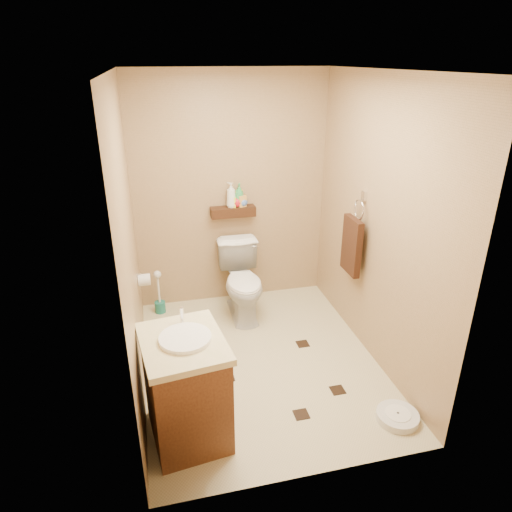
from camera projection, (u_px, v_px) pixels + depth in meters
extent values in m
plane|color=beige|center=(260.00, 361.00, 4.06)|extent=(2.50, 2.50, 0.00)
cube|color=#A0805B|center=(231.00, 193.00, 4.69)|extent=(2.00, 0.04, 2.40)
cube|color=#A0805B|center=(317.00, 316.00, 2.46)|extent=(2.00, 0.04, 2.40)
cube|color=#A0805B|center=(129.00, 246.00, 3.36)|extent=(0.04, 2.50, 2.40)
cube|color=#A0805B|center=(377.00, 225.00, 3.79)|extent=(0.04, 2.50, 2.40)
cube|color=silver|center=(261.00, 70.00, 3.09)|extent=(2.00, 2.50, 0.02)
cube|color=#38210F|center=(233.00, 212.00, 4.69)|extent=(0.46, 0.14, 0.10)
cube|color=black|center=(228.00, 378.00, 3.84)|extent=(0.11, 0.11, 0.01)
cube|color=black|center=(303.00, 344.00, 4.29)|extent=(0.11, 0.11, 0.01)
cube|color=black|center=(301.00, 414.00, 3.45)|extent=(0.11, 0.11, 0.01)
cube|color=black|center=(186.00, 339.00, 4.37)|extent=(0.11, 0.11, 0.01)
cube|color=black|center=(338.00, 390.00, 3.70)|extent=(0.11, 0.11, 0.01)
cube|color=black|center=(251.00, 323.00, 4.62)|extent=(0.11, 0.11, 0.01)
imported|color=white|center=(243.00, 282.00, 4.65)|extent=(0.43, 0.74, 0.75)
cube|color=brown|center=(186.00, 391.00, 3.14)|extent=(0.57, 0.67, 0.74)
cube|color=beige|center=(183.00, 343.00, 2.98)|extent=(0.61, 0.71, 0.05)
cylinder|color=white|center=(185.00, 339.00, 2.97)|extent=(0.34, 0.34, 0.05)
cylinder|color=silver|center=(182.00, 315.00, 3.13)|extent=(0.03, 0.03, 0.11)
cylinder|color=silver|center=(397.00, 417.00, 3.39)|extent=(0.39, 0.39, 0.06)
cylinder|color=white|center=(398.00, 413.00, 3.38)|extent=(0.19, 0.19, 0.01)
cylinder|color=#1A6B5F|center=(160.00, 307.00, 4.81)|extent=(0.11, 0.11, 0.12)
cylinder|color=silver|center=(159.00, 288.00, 4.72)|extent=(0.02, 0.02, 0.34)
sphere|color=silver|center=(157.00, 275.00, 4.66)|extent=(0.08, 0.08, 0.08)
cube|color=silver|center=(364.00, 196.00, 3.94)|extent=(0.03, 0.06, 0.08)
torus|color=silver|center=(359.00, 209.00, 3.98)|extent=(0.02, 0.19, 0.19)
cube|color=#391C11|center=(352.00, 246.00, 4.10)|extent=(0.06, 0.30, 0.52)
cylinder|color=silver|center=(144.00, 280.00, 4.19)|extent=(0.11, 0.11, 0.11)
cylinder|color=silver|center=(139.00, 274.00, 4.16)|extent=(0.04, 0.02, 0.02)
imported|color=white|center=(231.00, 195.00, 4.61)|extent=(0.14, 0.14, 0.26)
imported|color=#FFF935|center=(233.00, 199.00, 4.64)|extent=(0.09, 0.09, 0.16)
imported|color=red|center=(237.00, 200.00, 4.65)|extent=(0.16, 0.16, 0.14)
imported|color=#35A157|center=(239.00, 195.00, 4.63)|extent=(0.12, 0.12, 0.24)
imported|color=gold|center=(241.00, 198.00, 4.65)|extent=(0.10, 0.10, 0.18)
imported|color=#4F75C5|center=(243.00, 200.00, 4.66)|extent=(0.12, 0.12, 0.13)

